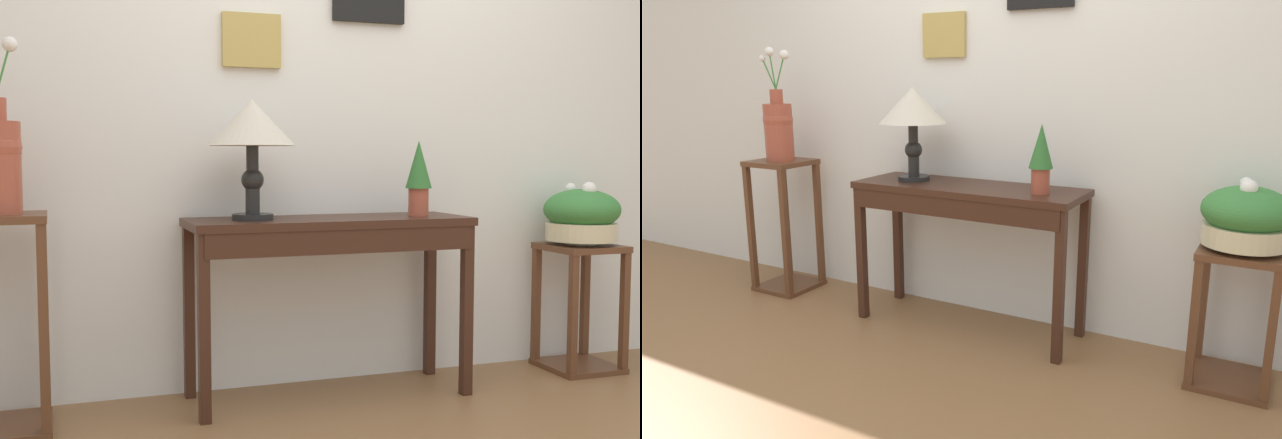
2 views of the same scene
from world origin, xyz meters
TOP-DOWN VIEW (x-y plane):
  - back_wall_with_art at (-0.00, 1.40)m, footprint 9.00×0.13m
  - console_table at (-0.11, 1.07)m, footprint 1.23×0.42m
  - table_lamp at (-0.45, 1.10)m, footprint 0.36×0.36m
  - potted_plant_on_console at (0.31, 1.07)m, footprint 0.12×0.12m
  - pedestal_stand_left at (-1.43, 1.08)m, footprint 0.34×0.34m
  - pedestal_stand_right at (1.22, 1.12)m, footprint 0.34×0.34m
  - planter_bowl_wide_right at (1.22, 1.12)m, footprint 0.37×0.37m

SIDE VIEW (x-z plane):
  - pedestal_stand_right at x=1.22m, z-range 0.00..0.63m
  - pedestal_stand_left at x=-1.43m, z-range 0.00..0.84m
  - console_table at x=-0.11m, z-range 0.28..1.08m
  - planter_bowl_wide_right at x=1.22m, z-range 0.62..0.92m
  - potted_plant_on_console at x=0.31m, z-range 0.81..1.15m
  - table_lamp at x=-0.45m, z-range 0.92..1.42m
  - back_wall_with_art at x=0.00m, z-range 0.00..2.80m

